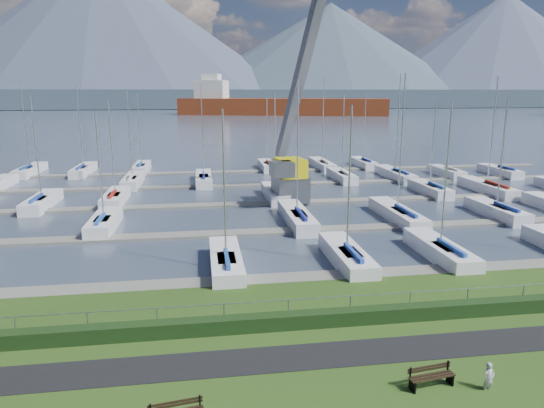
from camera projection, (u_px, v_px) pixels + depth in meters
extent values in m
cube|color=black|center=(325.00, 355.00, 20.06)|extent=(160.00, 2.00, 0.04)
cube|color=#3D485A|center=(208.00, 112.00, 273.58)|extent=(800.00, 540.00, 0.20)
cube|color=black|center=(311.00, 319.00, 22.49)|extent=(80.00, 0.70, 0.70)
cylinder|color=gray|center=(309.00, 299.00, 22.69)|extent=(80.00, 0.04, 0.04)
cube|color=#3E4E5B|center=(206.00, 98.00, 339.58)|extent=(900.00, 80.00, 12.00)
cone|color=#40495D|center=(101.00, 31.00, 383.98)|extent=(340.00, 340.00, 115.00)
cone|color=#3F4D5D|center=(330.00, 54.00, 424.08)|extent=(300.00, 300.00, 85.00)
cone|color=#49526B|center=(502.00, 49.00, 456.23)|extent=(320.00, 320.00, 100.00)
cube|color=slate|center=(287.00, 279.00, 28.79)|extent=(90.00, 1.60, 0.25)
cube|color=gray|center=(265.00, 232.00, 38.42)|extent=(90.00, 1.60, 0.25)
cube|color=gray|center=(251.00, 204.00, 48.06)|extent=(90.00, 1.60, 0.25)
cube|color=gray|center=(243.00, 185.00, 57.70)|extent=(90.00, 1.60, 0.25)
cube|color=slate|center=(236.00, 172.00, 67.33)|extent=(90.00, 1.60, 0.25)
cube|color=black|center=(200.00, 400.00, 16.10)|extent=(0.06, 0.06, 0.40)
cube|color=black|center=(175.00, 405.00, 15.90)|extent=(1.79, 0.30, 0.08)
cube|color=black|center=(175.00, 402.00, 15.87)|extent=(1.79, 0.30, 0.08)
cube|color=black|center=(412.00, 385.00, 17.63)|extent=(0.12, 0.40, 0.45)
cube|color=black|center=(410.00, 372.00, 17.70)|extent=(0.06, 0.06, 0.40)
cube|color=black|center=(450.00, 378.00, 18.08)|extent=(0.12, 0.40, 0.45)
cube|color=black|center=(448.00, 365.00, 18.15)|extent=(0.06, 0.06, 0.40)
cube|color=black|center=(434.00, 379.00, 17.66)|extent=(1.80, 0.35, 0.04)
cube|color=black|center=(432.00, 376.00, 17.80)|extent=(1.80, 0.35, 0.04)
cube|color=black|center=(429.00, 374.00, 17.94)|extent=(1.80, 0.35, 0.04)
cube|color=black|center=(429.00, 369.00, 17.95)|extent=(1.79, 0.29, 0.08)
cube|color=black|center=(429.00, 366.00, 17.92)|extent=(1.79, 0.29, 0.08)
imported|color=#AAAAB0|center=(489.00, 375.00, 17.63)|extent=(0.51, 0.40, 1.23)
cube|color=#5A5D62|center=(290.00, 188.00, 48.53)|extent=(3.52, 3.52, 2.60)
cube|color=yellow|center=(290.00, 168.00, 48.05)|extent=(2.95, 3.66, 1.80)
cube|color=#5A5C62|center=(300.00, 76.00, 50.61)|extent=(4.08, 11.05, 19.89)
cube|color=#54565B|center=(282.00, 169.00, 45.91)|extent=(2.22, 2.40, 1.40)
cube|color=maroon|center=(282.00, 109.00, 232.61)|extent=(99.96, 44.61, 10.00)
cube|color=silver|center=(212.00, 93.00, 235.39)|extent=(17.32, 17.32, 12.00)
cube|color=silver|center=(211.00, 78.00, 233.80)|extent=(9.90, 9.90, 4.00)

